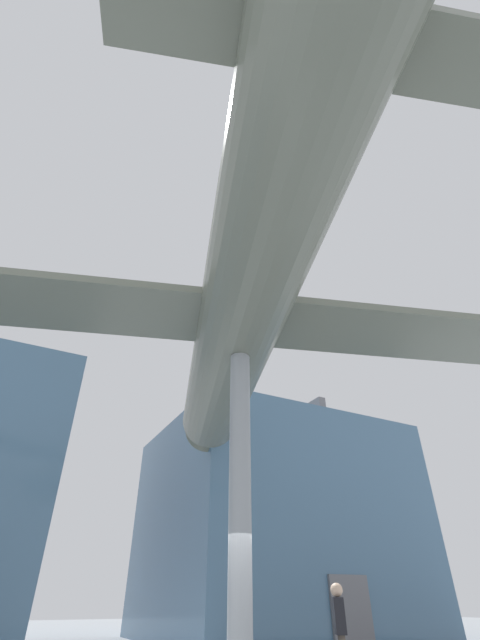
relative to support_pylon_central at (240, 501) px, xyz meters
The scene contains 4 objects.
glass_pavilion_right 15.11m from the support_pylon_central, 56.11° to the left, with size 11.63×10.28×9.67m.
support_pylon_central is the anchor object (origin of this frame).
suspended_airplane 4.10m from the support_pylon_central, 72.06° to the left, with size 16.29×15.33×3.59m.
visitor_person 4.02m from the support_pylon_central, 24.36° to the left, with size 0.40×0.46×1.83m.
Camera 1 is at (-3.94, -7.65, 1.52)m, focal length 24.00 mm.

